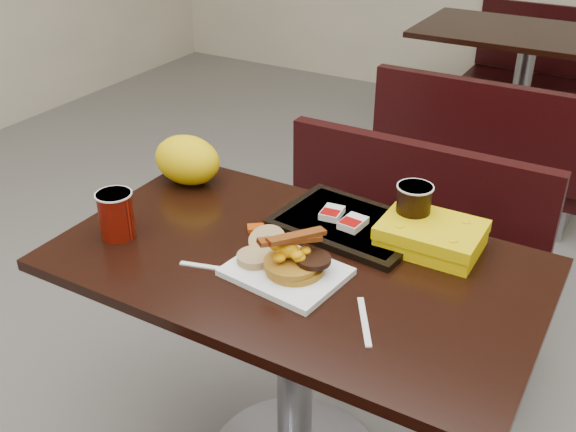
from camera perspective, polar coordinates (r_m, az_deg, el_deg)
The scene contains 23 objects.
table_near at distance 1.90m, azimuth 0.59°, elevation -13.21°, with size 1.20×0.70×0.75m, color black, non-canonical shape.
bench_near_n at distance 2.42m, azimuth 8.78°, elevation -3.54°, with size 1.00×0.46×0.72m, color black, non-canonical shape.
table_far at distance 4.09m, azimuth 19.07°, elevation 9.48°, with size 1.20×0.70×0.75m, color black, non-canonical shape.
bench_far_s at distance 3.45m, azimuth 16.39°, elevation 6.02°, with size 1.00×0.46×0.72m, color black, non-canonical shape.
bench_far_n at distance 4.75m, azimuth 20.98°, elevation 11.63°, with size 1.00×0.46×0.72m, color black, non-canonical shape.
platter at distance 1.61m, azimuth -0.17°, elevation -4.78°, with size 0.27×0.21×0.02m, color white.
pancake_stack at distance 1.59m, azimuth 0.58°, elevation -4.24°, with size 0.14×0.14×0.03m, color #A4701B.
sausage_patty at distance 1.58m, azimuth 2.19°, elevation -3.72°, with size 0.08×0.08×0.01m, color black.
scrambled_eggs at distance 1.58m, azimuth -0.04°, elevation -2.92°, with size 0.09×0.08×0.05m, color #FAA105.
bacon_strips at distance 1.57m, azimuth 0.17°, elevation -1.93°, with size 0.16×0.07×0.01m, color #471105, non-canonical shape.
muffin_bottom at distance 1.63m, azimuth -2.89°, elevation -3.57°, with size 0.09×0.09×0.02m, color #A58557.
muffin_top at distance 1.67m, azimuth -1.75°, elevation -2.19°, with size 0.09×0.09×0.02m, color #A58557.
coffee_cup_near at distance 1.79m, azimuth -14.40°, elevation 0.09°, with size 0.09×0.09×0.13m, color maroon.
fork at distance 1.66m, azimuth -7.49°, elevation -4.21°, with size 0.14×0.03×0.00m, color white, non-canonical shape.
knife at distance 1.48m, azimuth 6.51°, elevation -8.89°, with size 0.17×0.01×0.00m, color white.
condiment_syrup at distance 1.79m, azimuth -2.74°, elevation -1.03°, with size 0.05×0.03×0.01m, color #AF3A07.
condiment_ketchup at distance 1.78m, azimuth -2.12°, elevation -1.30°, with size 0.04×0.03×0.01m, color #8C0504.
tray at distance 1.81m, azimuth 5.30°, elevation -0.67°, with size 0.38×0.27×0.02m, color black.
hashbrown_sleeve_left at distance 1.82m, azimuth 3.76°, elevation 0.26°, with size 0.05×0.07×0.02m, color silver.
hashbrown_sleeve_right at distance 1.78m, azimuth 5.55°, elevation -0.60°, with size 0.06×0.08×0.02m, color silver.
coffee_cup_far at distance 1.77m, azimuth 10.61°, elevation 0.74°, with size 0.09×0.09×0.12m, color black.
clamshell at distance 1.74m, azimuth 12.07°, elevation -1.65°, with size 0.25×0.19×0.07m, color #E6C103.
paper_bag at distance 2.04m, azimuth -8.56°, elevation 4.75°, with size 0.21×0.16×0.15m, color #FFE508.
Camera 1 is at (0.68, -1.22, 1.66)m, focal length 41.81 mm.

